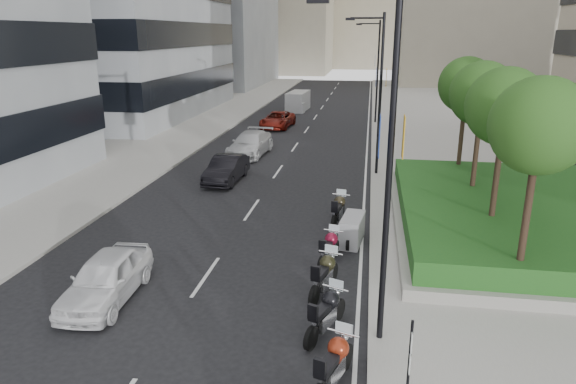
% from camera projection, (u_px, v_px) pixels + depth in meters
% --- Properties ---
extents(ground, '(160.00, 160.00, 0.00)m').
position_uv_depth(ground, '(214.00, 348.00, 13.50)').
color(ground, black).
rests_on(ground, ground).
extents(sidewalk_right, '(10.00, 100.00, 0.15)m').
position_uv_depth(sidewalk_right, '(436.00, 137.00, 40.42)').
color(sidewalk_right, '#9E9B93').
rests_on(sidewalk_right, ground).
extents(sidewalk_left, '(8.00, 100.00, 0.15)m').
position_uv_depth(sidewalk_left, '(181.00, 130.00, 43.57)').
color(sidewalk_left, '#9E9B93').
rests_on(sidewalk_left, ground).
extents(lane_edge, '(0.12, 100.00, 0.01)m').
position_uv_depth(lane_edge, '(368.00, 136.00, 41.23)').
color(lane_edge, silver).
rests_on(lane_edge, ground).
extents(lane_centre, '(0.12, 100.00, 0.01)m').
position_uv_depth(lane_centre, '(304.00, 134.00, 42.01)').
color(lane_centre, silver).
rests_on(lane_centre, ground).
extents(planter, '(10.00, 14.00, 0.40)m').
position_uv_depth(planter, '(516.00, 224.00, 21.33)').
color(planter, gray).
rests_on(planter, sidewalk_right).
extents(hedge, '(9.40, 13.40, 0.80)m').
position_uv_depth(hedge, '(518.00, 210.00, 21.15)').
color(hedge, '#154B1C').
rests_on(hedge, planter).
extents(tree_0, '(2.80, 2.80, 6.30)m').
position_uv_depth(tree_0, '(540.00, 127.00, 14.38)').
color(tree_0, '#332319').
rests_on(tree_0, planter).
extents(tree_1, '(2.80, 2.80, 6.30)m').
position_uv_depth(tree_1, '(505.00, 107.00, 18.16)').
color(tree_1, '#332319').
rests_on(tree_1, planter).
extents(tree_2, '(2.80, 2.80, 6.30)m').
position_uv_depth(tree_2, '(482.00, 94.00, 21.93)').
color(tree_2, '#332319').
rests_on(tree_2, planter).
extents(tree_3, '(2.80, 2.80, 6.30)m').
position_uv_depth(tree_3, '(466.00, 85.00, 25.70)').
color(tree_3, '#332319').
rests_on(tree_3, planter).
extents(lamp_post_0, '(2.34, 0.45, 9.00)m').
position_uv_depth(lamp_post_0, '(384.00, 158.00, 12.32)').
color(lamp_post_0, black).
rests_on(lamp_post_0, ground).
extents(lamp_post_1, '(2.34, 0.45, 9.00)m').
position_uv_depth(lamp_post_1, '(378.00, 87.00, 28.35)').
color(lamp_post_1, black).
rests_on(lamp_post_1, ground).
extents(lamp_post_2, '(2.34, 0.45, 9.00)m').
position_uv_depth(lamp_post_2, '(376.00, 67.00, 45.32)').
color(lamp_post_2, black).
rests_on(lamp_post_2, ground).
extents(parking_sign, '(0.06, 0.32, 2.50)m').
position_uv_depth(parking_sign, '(409.00, 366.00, 10.46)').
color(parking_sign, black).
rests_on(parking_sign, ground).
extents(motorcycle_1, '(1.00, 2.30, 1.18)m').
position_uv_depth(motorcycle_1, '(334.00, 364.00, 11.82)').
color(motorcycle_1, black).
rests_on(motorcycle_1, ground).
extents(motorcycle_2, '(1.07, 2.23, 1.17)m').
position_uv_depth(motorcycle_2, '(326.00, 313.00, 14.02)').
color(motorcycle_2, black).
rests_on(motorcycle_2, ground).
extents(motorcycle_3, '(0.92, 2.36, 1.20)m').
position_uv_depth(motorcycle_3, '(325.00, 275.00, 16.20)').
color(motorcycle_3, black).
rests_on(motorcycle_3, ground).
extents(motorcycle_4, '(0.80, 2.18, 1.10)m').
position_uv_depth(motorcycle_4, '(329.00, 248.00, 18.31)').
color(motorcycle_4, black).
rests_on(motorcycle_4, ground).
extents(motorcycle_5, '(0.98, 1.95, 1.12)m').
position_uv_depth(motorcycle_5, '(352.00, 230.00, 20.09)').
color(motorcycle_5, black).
rests_on(motorcycle_5, ground).
extents(motorcycle_6, '(0.78, 2.35, 1.17)m').
position_uv_depth(motorcycle_6, '(338.00, 210.00, 22.19)').
color(motorcycle_6, black).
rests_on(motorcycle_6, ground).
extents(car_a, '(1.89, 4.33, 1.45)m').
position_uv_depth(car_a, '(106.00, 278.00, 15.80)').
color(car_a, white).
rests_on(car_a, ground).
extents(car_b, '(1.69, 4.39, 1.43)m').
position_uv_depth(car_b, '(226.00, 169.00, 28.47)').
color(car_b, black).
rests_on(car_b, ground).
extents(car_c, '(2.57, 5.48, 1.55)m').
position_uv_depth(car_c, '(250.00, 144.00, 34.63)').
color(car_c, silver).
rests_on(car_c, ground).
extents(car_d, '(2.70, 5.16, 1.39)m').
position_uv_depth(car_d, '(278.00, 120.00, 44.69)').
color(car_d, maroon).
rests_on(car_d, ground).
extents(delivery_van, '(2.12, 4.81, 1.97)m').
position_uv_depth(delivery_van, '(298.00, 102.00, 54.39)').
color(delivery_van, '#BCBCBE').
rests_on(delivery_van, ground).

